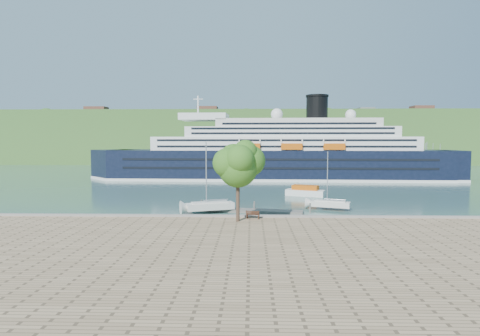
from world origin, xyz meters
The scene contains 11 objects.
ground centered at (0.00, 0.00, 0.00)m, with size 400.00×400.00×0.00m, color #2C4F49.
promenade centered at (0.00, -30.00, 0.50)m, with size 220.00×60.00×1.00m, color tan.
far_hillside centered at (0.00, 145.00, 12.00)m, with size 400.00×50.00×24.00m, color #2F5723.
quay_coping centered at (0.00, -0.20, 1.15)m, with size 220.00×0.50×0.30m, color slate.
cruise_ship centered at (7.11, 58.92, 11.49)m, with size 102.33×14.90×22.98m, color black, non-canonical shape.
park_bench centered at (0.41, -1.20, 1.56)m, with size 1.76×0.72×1.13m, color #3F2112, non-canonical shape.
promenade_tree centered at (-1.42, -2.83, 6.30)m, with size 6.40×6.40×10.60m, color #2D5F19, non-canonical shape.
floating_pontoon centered at (-1.37, 9.09, 0.21)m, with size 18.54×2.27×0.41m, color #66635B, non-canonical shape.
sailboat_white_near centered at (-5.90, 7.87, 5.04)m, with size 7.81×2.17×10.09m, color silver, non-canonical shape.
sailboat_white_far centered at (12.41, 11.18, 4.32)m, with size 6.68×1.86×8.63m, color silver, non-canonical shape.
tender_launch centered at (10.68, 26.74, 1.03)m, with size 7.49×2.56×2.07m, color #C9540B, non-canonical shape.
Camera 1 is at (0.19, -50.69, 10.81)m, focal length 30.00 mm.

